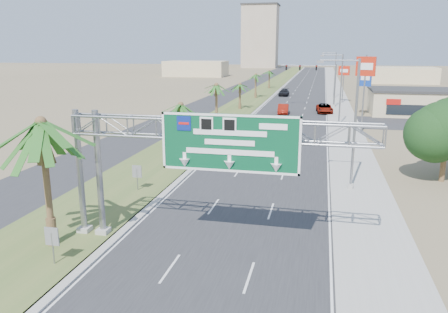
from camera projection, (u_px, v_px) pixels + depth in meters
name	position (u px, v px, depth m)	size (l,w,h in m)	color
road	(304.00, 89.00, 118.95)	(12.00, 300.00, 0.02)	#28282B
sidewalk_right	(336.00, 90.00, 117.13)	(4.00, 300.00, 0.10)	#9E9B93
median_grass	(267.00, 88.00, 121.06)	(7.00, 300.00, 0.12)	#455F2A
opposing_road	(242.00, 88.00, 122.55)	(8.00, 300.00, 0.02)	#28282B
sign_gantry	(202.00, 139.00, 22.91)	(16.75, 1.24, 7.50)	gray
palm_near	(41.00, 123.00, 22.60)	(5.70, 5.70, 8.35)	brown
palm_row_b	(181.00, 105.00, 45.89)	(3.99, 3.99, 5.95)	brown
palm_row_c	(216.00, 86.00, 60.87)	(3.99, 3.99, 6.75)	brown
palm_row_d	(240.00, 85.00, 78.22)	(3.99, 3.99, 5.45)	brown
palm_row_e	(256.00, 75.00, 96.06)	(3.99, 3.99, 6.15)	brown
palm_row_f	(269.00, 71.00, 119.84)	(3.99, 3.99, 5.75)	brown
streetlight_near	(352.00, 130.00, 32.90)	(3.27, 0.44, 10.00)	gray
streetlight_mid	(339.00, 93.00, 61.33)	(3.27, 0.44, 10.00)	gray
streetlight_far	(334.00, 77.00, 95.43)	(3.27, 0.44, 10.00)	gray
signal_mast	(324.00, 81.00, 80.66)	(10.28, 0.71, 8.00)	gray
store_building	(427.00, 103.00, 72.12)	(18.00, 10.00, 4.00)	#C9B688
oak_near	(448.00, 127.00, 35.10)	(4.50, 4.50, 6.80)	brown
median_signback_a	(52.00, 239.00, 21.72)	(0.75, 0.08, 2.08)	gray
median_signback_b	(137.00, 173.00, 33.24)	(0.75, 0.08, 2.08)	gray
tower_distant	(260.00, 37.00, 254.18)	(20.00, 16.00, 35.00)	tan
building_distant_left	(196.00, 69.00, 175.15)	(24.00, 14.00, 6.00)	#C9B688
building_distant_right	(403.00, 75.00, 140.41)	(20.00, 12.00, 5.00)	#C9B688
car_left_lane	(262.00, 126.00, 57.37)	(1.80, 4.46, 1.52)	black
car_mid_lane	(283.00, 109.00, 73.47)	(1.73, 4.96, 1.63)	maroon
car_right_lane	(324.00, 109.00, 74.57)	(2.57, 5.57, 1.55)	gray
car_far	(284.00, 93.00, 101.72)	(2.19, 5.39, 1.57)	black
pole_sign_red_near	(365.00, 72.00, 54.58)	(2.39, 0.93, 9.96)	gray
pole_sign_blue	(365.00, 79.00, 70.02)	(1.98, 0.96, 8.03)	gray
pole_sign_red_far	(344.00, 73.00, 86.85)	(2.19, 0.95, 7.58)	gray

